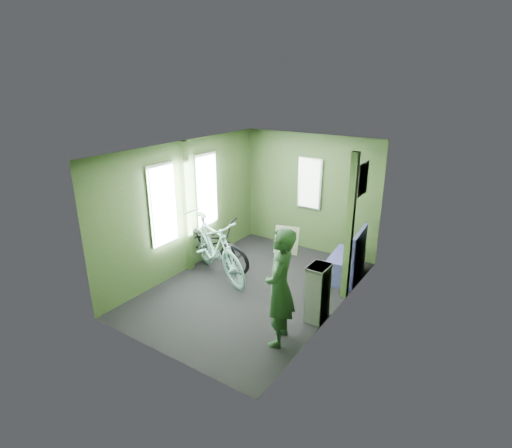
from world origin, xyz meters
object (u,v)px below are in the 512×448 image
(bicycle_mint, at_px, (216,276))
(waste_box, at_px, (318,293))
(passenger, at_px, (280,287))
(bicycle_black, at_px, (209,266))
(bench_seat, at_px, (347,264))

(bicycle_mint, xyz_separation_m, waste_box, (2.03, -0.23, 0.42))
(passenger, bearing_deg, bicycle_black, -134.73)
(bicycle_black, height_order, waste_box, waste_box)
(waste_box, distance_m, bench_seat, 1.44)
(bicycle_mint, bearing_deg, bench_seat, -34.15)
(passenger, xyz_separation_m, bench_seat, (0.08, 2.16, -0.53))
(bicycle_black, xyz_separation_m, bench_seat, (2.26, 0.97, 0.27))
(waste_box, bearing_deg, bicycle_black, 169.10)
(waste_box, height_order, bench_seat, bench_seat)
(bicycle_mint, relative_size, passenger, 1.18)
(passenger, xyz_separation_m, waste_box, (0.19, 0.74, -0.37))
(bicycle_mint, relative_size, waste_box, 2.20)
(bench_seat, bearing_deg, bicycle_black, -163.21)
(passenger, height_order, bench_seat, passenger)
(bench_seat, bearing_deg, bicycle_mint, -154.21)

